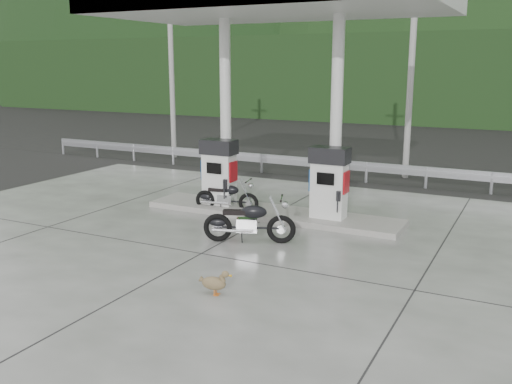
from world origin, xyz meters
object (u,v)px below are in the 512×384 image
at_px(gas_pump_left, 219,172).
at_px(gas_pump_right, 329,183).
at_px(duck, 214,284).
at_px(motorcycle_left, 249,222).
at_px(motorcycle_right, 227,197).

xyz_separation_m(gas_pump_left, gas_pump_right, (3.20, 0.00, 0.00)).
bearing_deg(duck, motorcycle_left, 98.44).
bearing_deg(gas_pump_right, gas_pump_left, 180.00).
height_order(motorcycle_left, motorcycle_right, motorcycle_left).
xyz_separation_m(motorcycle_left, duck, (0.83, -2.95, -0.27)).
xyz_separation_m(motorcycle_right, duck, (2.66, -5.11, -0.20)).
bearing_deg(gas_pump_left, motorcycle_left, -47.23).
xyz_separation_m(gas_pump_left, motorcycle_right, (0.32, -0.16, -0.65)).
bearing_deg(duck, motorcycle_right, 110.13).
height_order(motorcycle_left, duck, motorcycle_left).
bearing_deg(motorcycle_left, gas_pump_right, 44.25).
height_order(gas_pump_right, motorcycle_right, gas_pump_right).
bearing_deg(gas_pump_left, gas_pump_right, 0.00).
relative_size(gas_pump_right, motorcycle_right, 1.06).
bearing_deg(duck, gas_pump_left, 112.15).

